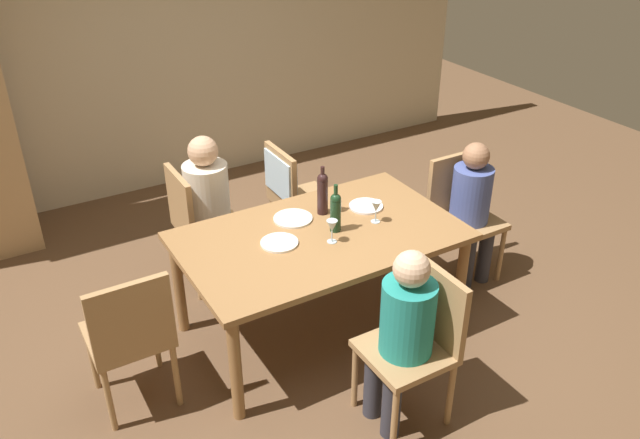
# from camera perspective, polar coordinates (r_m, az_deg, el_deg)

# --- Properties ---
(ground_plane) EXTENTS (10.00, 10.00, 0.00)m
(ground_plane) POSITION_cam_1_polar(r_m,az_deg,el_deg) (4.46, -0.00, -9.45)
(ground_plane) COLOR brown
(rear_room_partition) EXTENTS (6.40, 0.12, 2.70)m
(rear_room_partition) POSITION_cam_1_polar(r_m,az_deg,el_deg) (6.15, -13.44, 15.09)
(rear_room_partition) COLOR beige
(rear_room_partition) RESTS_ON ground_plane
(dining_table) EXTENTS (1.74, 1.05, 0.74)m
(dining_table) POSITION_cam_1_polar(r_m,az_deg,el_deg) (4.07, -0.00, -2.19)
(dining_table) COLOR olive
(dining_table) RESTS_ON ground_plane
(chair_right_end) EXTENTS (0.44, 0.44, 0.92)m
(chair_right_end) POSITION_cam_1_polar(r_m,az_deg,el_deg) (4.86, 12.30, 0.96)
(chair_right_end) COLOR #A87F51
(chair_right_end) RESTS_ON ground_plane
(chair_near) EXTENTS (0.44, 0.44, 0.92)m
(chair_near) POSITION_cam_1_polar(r_m,az_deg,el_deg) (3.59, 8.68, -10.12)
(chair_near) COLOR #A87F51
(chair_near) RESTS_ON ground_plane
(chair_far_left) EXTENTS (0.44, 0.44, 0.92)m
(chair_far_left) POSITION_cam_1_polar(r_m,az_deg,el_deg) (4.68, -10.73, -0.03)
(chair_far_left) COLOR #A87F51
(chair_far_left) RESTS_ON ground_plane
(chair_left_end) EXTENTS (0.44, 0.44, 0.92)m
(chair_left_end) POSITION_cam_1_polar(r_m,az_deg,el_deg) (3.72, -16.40, -9.56)
(chair_left_end) COLOR #A87F51
(chair_left_end) RESTS_ON ground_plane
(chair_far_right) EXTENTS (0.46, 0.44, 0.92)m
(chair_far_right) POSITION_cam_1_polar(r_m,az_deg,el_deg) (4.91, -2.65, 2.77)
(chair_far_right) COLOR #A87F51
(chair_far_right) RESTS_ON ground_plane
(person_woman_host) EXTENTS (0.28, 0.32, 1.08)m
(person_woman_host) POSITION_cam_1_polar(r_m,az_deg,el_deg) (4.75, 13.31, 1.43)
(person_woman_host) COLOR #33333D
(person_woman_host) RESTS_ON ground_plane
(person_man_bearded) EXTENTS (0.33, 0.29, 1.10)m
(person_man_bearded) POSITION_cam_1_polar(r_m,az_deg,el_deg) (3.47, 7.32, -9.43)
(person_man_bearded) COLOR #33333D
(person_man_bearded) RESTS_ON ground_plane
(person_man_guest) EXTENTS (0.36, 0.31, 1.15)m
(person_man_guest) POSITION_cam_1_polar(r_m,az_deg,el_deg) (4.65, -9.58, 1.70)
(person_man_guest) COLOR #33333D
(person_man_guest) RESTS_ON ground_plane
(wine_bottle_tall_green) EXTENTS (0.07, 0.07, 0.32)m
(wine_bottle_tall_green) POSITION_cam_1_polar(r_m,az_deg,el_deg) (4.00, 1.38, 0.77)
(wine_bottle_tall_green) COLOR #19381E
(wine_bottle_tall_green) RESTS_ON dining_table
(wine_bottle_dark_red) EXTENTS (0.07, 0.07, 0.34)m
(wine_bottle_dark_red) POSITION_cam_1_polar(r_m,az_deg,el_deg) (4.19, 0.23, 2.43)
(wine_bottle_dark_red) COLOR black
(wine_bottle_dark_red) RESTS_ON dining_table
(wine_glass_near_left) EXTENTS (0.07, 0.07, 0.15)m
(wine_glass_near_left) POSITION_cam_1_polar(r_m,az_deg,el_deg) (4.12, 4.96, 1.09)
(wine_glass_near_left) COLOR silver
(wine_glass_near_left) RESTS_ON dining_table
(wine_glass_centre) EXTENTS (0.07, 0.07, 0.15)m
(wine_glass_centre) POSITION_cam_1_polar(r_m,az_deg,el_deg) (3.89, 1.07, -0.64)
(wine_glass_centre) COLOR silver
(wine_glass_centre) RESTS_ON dining_table
(dinner_plate_host) EXTENTS (0.25, 0.25, 0.01)m
(dinner_plate_host) POSITION_cam_1_polar(r_m,az_deg,el_deg) (4.18, -2.40, 0.09)
(dinner_plate_host) COLOR white
(dinner_plate_host) RESTS_ON dining_table
(dinner_plate_guest_left) EXTENTS (0.23, 0.23, 0.01)m
(dinner_plate_guest_left) POSITION_cam_1_polar(r_m,az_deg,el_deg) (3.93, -3.60, -2.05)
(dinner_plate_guest_left) COLOR white
(dinner_plate_guest_left) RESTS_ON dining_table
(dinner_plate_guest_right) EXTENTS (0.23, 0.23, 0.01)m
(dinner_plate_guest_right) POSITION_cam_1_polar(r_m,az_deg,el_deg) (4.34, 4.07, 1.18)
(dinner_plate_guest_right) COLOR white
(dinner_plate_guest_right) RESTS_ON dining_table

